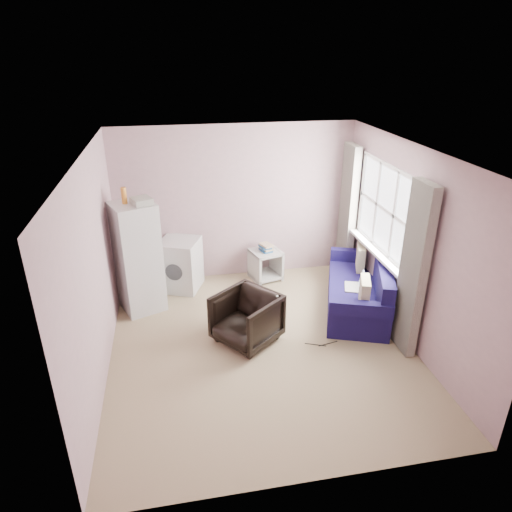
# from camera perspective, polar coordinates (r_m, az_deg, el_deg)

# --- Properties ---
(room) EXTENTS (3.84, 4.24, 2.54)m
(room) POSITION_cam_1_polar(r_m,az_deg,el_deg) (5.43, 0.84, -0.17)
(room) COLOR #998464
(room) RESTS_ON ground
(armchair) EXTENTS (0.98, 0.99, 0.74)m
(armchair) POSITION_cam_1_polar(r_m,az_deg,el_deg) (5.93, -1.20, -7.53)
(armchair) COLOR black
(armchair) RESTS_ON ground
(fridge) EXTENTS (0.72, 0.72, 1.84)m
(fridge) POSITION_cam_1_polar(r_m,az_deg,el_deg) (6.67, -14.53, -0.14)
(fridge) COLOR #B3B3B3
(fridge) RESTS_ON ground
(washing_machine) EXTENTS (0.75, 0.75, 0.82)m
(washing_machine) POSITION_cam_1_polar(r_m,az_deg,el_deg) (7.29, -9.44, -0.92)
(washing_machine) COLOR #B3B3B3
(washing_machine) RESTS_ON ground
(side_table) EXTENTS (0.56, 0.56, 0.62)m
(side_table) POSITION_cam_1_polar(r_m,az_deg,el_deg) (7.53, 1.21, -0.81)
(side_table) COLOR #9F9E9B
(side_table) RESTS_ON ground
(sofa) EXTENTS (1.38, 1.97, 0.81)m
(sofa) POSITION_cam_1_polar(r_m,az_deg,el_deg) (6.85, 13.01, -4.25)
(sofa) COLOR #140F45
(sofa) RESTS_ON ground
(window_dressing) EXTENTS (0.17, 2.62, 2.18)m
(window_dressing) POSITION_cam_1_polar(r_m,az_deg,el_deg) (6.63, 14.76, 2.35)
(window_dressing) COLOR white
(window_dressing) RESTS_ON ground
(floor_cables) EXTENTS (0.44, 0.12, 0.01)m
(floor_cables) POSITION_cam_1_polar(r_m,az_deg,el_deg) (6.12, 8.22, -10.85)
(floor_cables) COLOR black
(floor_cables) RESTS_ON ground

